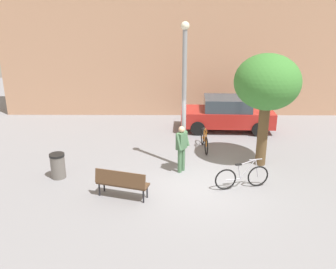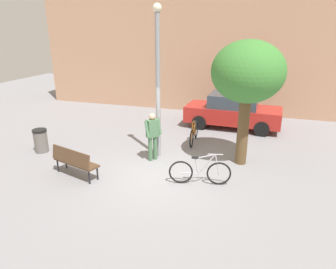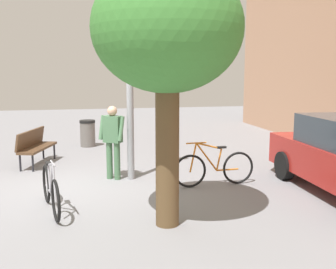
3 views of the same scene
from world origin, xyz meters
The scene contains 10 objects.
ground_plane centered at (0.00, 0.00, 0.00)m, with size 36.00×36.00×0.00m, color gray.
building_facade centered at (0.00, 8.87, 3.05)m, with size 19.09×2.00×6.10m, color tan.
lamppost centered at (-0.47, 1.36, 2.80)m, with size 0.28×0.28×5.06m.
person_by_lamppost centered at (-0.55, 0.97, 0.97)m, with size 0.53×0.61×1.67m.
park_bench centered at (-2.40, -0.93, 0.55)m, with size 1.67×0.91×0.92m.
plaza_tree centered at (2.37, 1.61, 3.00)m, with size 2.27×2.27×4.03m.
bicycle_silver centered at (1.36, -0.26, 0.38)m, with size 1.78×0.44×0.97m.
bicycle_orange centered at (0.43, 3.04, 0.38)m, with size 0.15×1.81×0.97m.
parked_car_red centered at (1.67, 5.51, 0.77)m, with size 4.27×1.96×1.55m.
trash_bin centered at (-4.72, 0.45, 0.44)m, with size 0.51×0.51×0.86m.
Camera 2 is at (2.83, -8.16, 4.33)m, focal length 32.63 mm.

